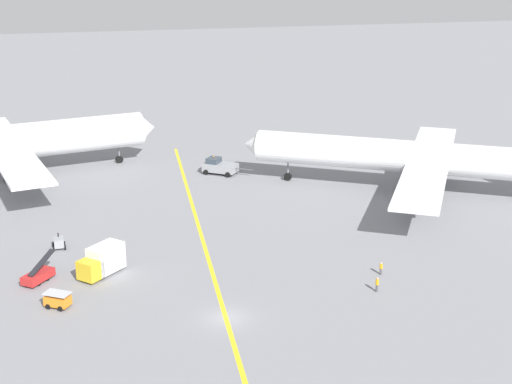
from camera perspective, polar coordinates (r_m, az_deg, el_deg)
ground_plane at (r=77.07m, az=-2.31°, el=-9.74°), size 600.00×600.00×0.00m
taxiway_stripe at (r=86.00m, az=-3.29°, el=-6.66°), size 11.35×119.55×0.01m
airliner_at_gate_left at (r=129.61m, az=-18.00°, el=3.70°), size 47.57×48.83×16.72m
airliner_being_pushed at (r=117.27m, az=12.29°, el=2.61°), size 49.23×44.06×16.17m
pushback_tug at (r=125.44m, az=-2.85°, el=2.00°), size 8.00×6.65×3.02m
gse_gpu_cart_small at (r=97.12m, az=-15.04°, el=-3.81°), size 1.65×2.14×1.90m
gse_baggage_cart_trailing at (r=81.54m, az=-15.13°, el=-8.09°), size 3.14×2.84×1.71m
gse_catering_truck_tall at (r=87.81m, az=-11.86°, el=-5.25°), size 5.92×5.73×3.50m
gse_belt_loader_portside at (r=88.13m, az=-16.53°, el=-6.21°), size 4.09×4.59×3.02m
ground_crew_marshaller_foreground at (r=83.26m, az=9.37°, el=-7.08°), size 0.36×0.36×1.72m
ground_crew_wing_walker_right at (r=87.61m, az=9.67°, el=-5.86°), size 0.36×0.36×1.55m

